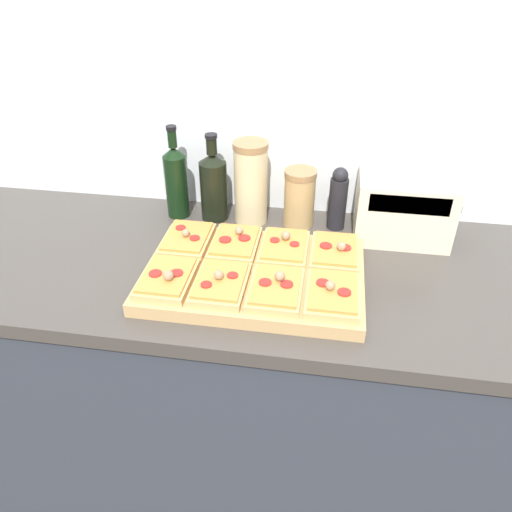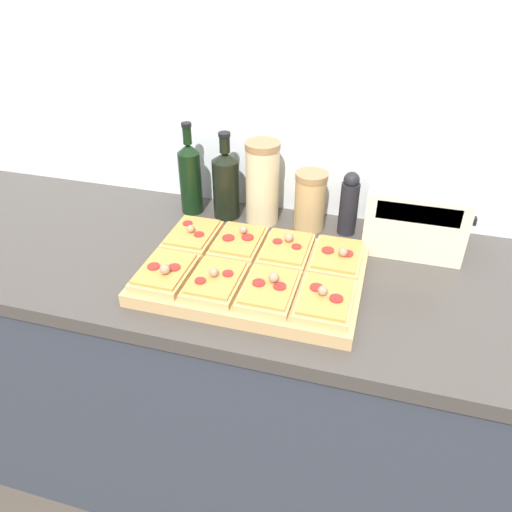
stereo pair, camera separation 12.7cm
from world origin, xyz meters
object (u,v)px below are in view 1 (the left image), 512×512
Objects in this scene: pepper_mill at (338,199)px; toaster_oven at (404,208)px; grain_jar_tall at (251,183)px; olive_oil_bottle at (176,180)px; wine_bottle at (214,185)px; grain_jar_short at (299,198)px; cutting_board at (254,275)px.

toaster_oven is (0.18, -0.02, -0.00)m from pepper_mill.
olive_oil_bottle is at bearing -180.00° from grain_jar_tall.
grain_jar_tall is (0.11, 0.00, 0.02)m from wine_bottle.
toaster_oven is (0.30, -0.02, 0.00)m from grain_jar_short.
cutting_board is 2.05× the size of wine_bottle.
toaster_oven is at bearing -1.83° from olive_oil_bottle.
toaster_oven is (0.38, 0.28, 0.07)m from cutting_board.
grain_jar_short is 0.92× the size of pepper_mill.
cutting_board is at bearing -143.33° from toaster_oven.
pepper_mill reaches higher than grain_jar_short.
olive_oil_bottle reaches higher than grain_jar_tall.
olive_oil_bottle is 1.14× the size of grain_jar_tall.
olive_oil_bottle reaches higher than grain_jar_short.
wine_bottle is at bearing 180.00° from grain_jar_short.
cutting_board is 2.18× the size of grain_jar_tall.
wine_bottle is 0.55m from toaster_oven.
cutting_board is 0.33m from grain_jar_tall.
wine_bottle is 1.40× the size of pepper_mill.
cutting_board is 0.37m from pepper_mill.
wine_bottle reaches higher than cutting_board.
pepper_mill is (0.11, 0.00, 0.01)m from grain_jar_short.
grain_jar_tall is at bearing 177.22° from toaster_oven.
grain_jar_short is (0.09, 0.31, 0.07)m from cutting_board.
grain_jar_short is 0.30m from toaster_oven.
cutting_board is at bearing -60.58° from wine_bottle.
olive_oil_bottle is 1.63× the size of grain_jar_short.
pepper_mill is at bearing 173.37° from toaster_oven.
wine_bottle reaches higher than grain_jar_tall.
grain_jar_short is 0.61× the size of toaster_oven.
wine_bottle is 1.53× the size of grain_jar_short.
pepper_mill is (0.37, 0.00, -0.02)m from wine_bottle.
toaster_oven is (0.55, -0.02, -0.02)m from wine_bottle.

